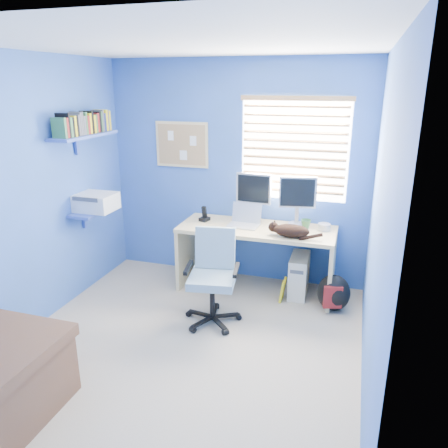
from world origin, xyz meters
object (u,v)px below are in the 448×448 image
(laptop, at_px, (243,217))
(cat, at_px, (291,231))
(desk, at_px, (256,259))
(tower_pc, at_px, (299,275))
(office_chair, at_px, (213,288))

(laptop, xyz_separation_m, cat, (0.55, -0.19, -0.04))
(laptop, bearing_deg, desk, 2.22)
(laptop, bearing_deg, tower_pc, 6.18)
(laptop, bearing_deg, cat, -16.21)
(cat, height_order, office_chair, office_chair)
(cat, xyz_separation_m, office_chair, (-0.65, -0.58, -0.47))
(laptop, relative_size, cat, 0.90)
(office_chair, bearing_deg, cat, 41.66)
(laptop, distance_m, tower_pc, 0.89)
(office_chair, bearing_deg, desk, 72.15)
(desk, height_order, laptop, laptop)
(desk, height_order, office_chair, office_chair)
(cat, height_order, tower_pc, cat)
(tower_pc, distance_m, office_chair, 1.09)
(desk, relative_size, cat, 4.57)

